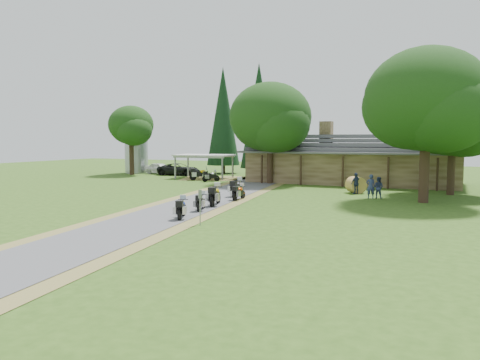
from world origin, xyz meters
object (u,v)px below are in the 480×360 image
at_px(carport, 204,166).
at_px(motorcycle_row_b, 201,201).
at_px(motorcycle_row_c, 215,194).
at_px(car_white_sedan, 160,167).
at_px(motorcycle_carport_a, 201,174).
at_px(car_dark_suv, 179,166).
at_px(motorcycle_row_a, 182,207).
at_px(silo, 136,150).
at_px(lodge, 353,158).
at_px(motorcycle_row_d, 239,192).
at_px(motorcycle_carport_b, 211,176).
at_px(motorcycle_row_e, 237,187).
at_px(hay_bale, 356,185).

xyz_separation_m(carport, motorcycle_row_b, (11.43, -20.92, -0.75)).
height_order(carport, motorcycle_row_c, carport).
height_order(car_white_sedan, motorcycle_carport_a, car_white_sedan).
relative_size(car_dark_suv, motorcycle_row_a, 3.15).
xyz_separation_m(motorcycle_row_c, motorcycle_carport_a, (-10.28, 16.15, -0.01)).
height_order(car_white_sedan, motorcycle_row_b, car_white_sedan).
distance_m(silo, motorcycle_row_b, 33.94).
xyz_separation_m(lodge, motorcycle_row_b, (-4.70, -22.44, -1.87)).
relative_size(car_dark_suv, motorcycle_row_b, 3.33).
bearing_deg(motorcycle_row_a, carport, 3.91).
relative_size(silo, motorcycle_row_b, 3.55).
bearing_deg(motorcycle_row_b, motorcycle_row_d, -17.73).
bearing_deg(lodge, motorcycle_row_b, -101.82).
distance_m(motorcycle_row_c, motorcycle_row_d, 3.25).
relative_size(motorcycle_row_a, motorcycle_row_c, 0.84).
relative_size(silo, motorcycle_carport_b, 3.40).
height_order(carport, motorcycle_carport_b, carport).
bearing_deg(motorcycle_row_e, motorcycle_row_b, -176.04).
bearing_deg(motorcycle_carport_a, motorcycle_row_e, -84.36).
height_order(carport, motorcycle_row_a, carport).
distance_m(car_white_sedan, motorcycle_row_b, 30.96).
xyz_separation_m(motorcycle_row_b, motorcycle_carport_b, (-8.86, 17.67, 0.02)).
xyz_separation_m(silo, motorcycle_carport_a, (12.90, -5.97, -2.27)).
height_order(motorcycle_row_c, motorcycle_row_e, motorcycle_row_c).
xyz_separation_m(silo, motorcycle_row_a, (23.87, -27.38, -2.38)).
bearing_deg(motorcycle_carport_b, car_white_sedan, 92.01).
height_order(car_white_sedan, motorcycle_row_c, car_white_sedan).
bearing_deg(motorcycle_row_d, motorcycle_carport_b, 36.58).
distance_m(motorcycle_row_d, motorcycle_carport_b, 14.99).
relative_size(car_dark_suv, hay_bale, 4.23).
relative_size(car_white_sedan, motorcycle_row_b, 3.17).
height_order(silo, motorcycle_row_a, silo).
bearing_deg(carport, hay_bale, -29.74).
xyz_separation_m(car_dark_suv, motorcycle_carport_a, (5.83, -4.94, -0.36)).
bearing_deg(motorcycle_row_b, motorcycle_row_a, 170.50).
bearing_deg(lodge, car_dark_suv, 177.36).
bearing_deg(motorcycle_row_e, motorcycle_row_d, -155.58).
bearing_deg(motorcycle_row_a, motorcycle_carport_b, 1.73).
xyz_separation_m(silo, motorcycle_row_b, (23.43, -24.44, -2.42)).
height_order(carport, car_white_sedan, carport).
bearing_deg(silo, motorcycle_carport_b, -24.92).
relative_size(motorcycle_row_b, hay_bale, 1.27).
xyz_separation_m(motorcycle_row_c, motorcycle_carport_b, (-8.61, 15.35, -0.13)).
bearing_deg(motorcycle_row_c, motorcycle_carport_a, 18.26).
distance_m(motorcycle_row_c, motorcycle_row_e, 5.19).
distance_m(car_dark_suv, motorcycle_row_d, 24.19).
relative_size(silo, car_white_sedan, 1.12).
xyz_separation_m(car_dark_suv, motorcycle_row_e, (15.29, -15.96, -0.38)).
bearing_deg(motorcycle_row_e, motorcycle_carport_a, 36.52).
relative_size(carport, hay_bale, 4.61).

